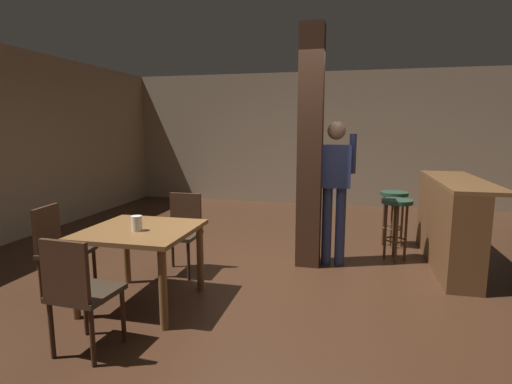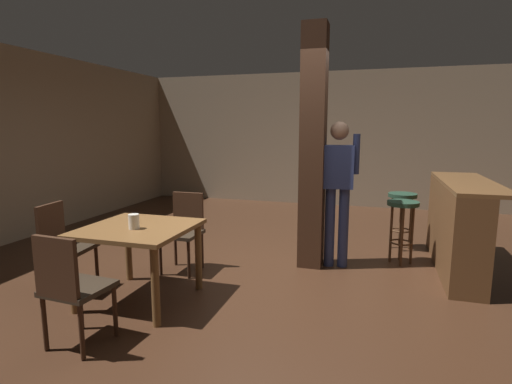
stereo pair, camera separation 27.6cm
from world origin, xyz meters
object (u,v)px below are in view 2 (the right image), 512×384
object	(u,v)px
chair_south	(70,285)
chair_north	(184,227)
chair_west	(62,242)
standing_person	(338,184)
bar_counter	(456,225)
bar_stool_near	(402,216)
dining_table	(139,238)
bar_stool_mid	(402,207)
napkin_cup	(134,222)

from	to	relation	value
chair_south	chair_north	world-z (taller)	same
chair_west	standing_person	distance (m)	3.04
bar_counter	chair_west	bearing A→B (deg)	-154.65
standing_person	bar_stool_near	distance (m)	0.92
chair_north	dining_table	bearing A→B (deg)	-91.48
standing_person	bar_counter	bearing A→B (deg)	12.90
chair_west	bar_counter	size ratio (longest dim) A/B	0.46
dining_table	bar_stool_near	distance (m)	3.08
dining_table	bar_stool_mid	size ratio (longest dim) A/B	1.26
chair_west	bar_stool_near	world-z (taller)	chair_west
bar_counter	bar_stool_mid	size ratio (longest dim) A/B	2.49
chair_south	standing_person	bearing A→B (deg)	55.01
chair_north	bar_stool_mid	size ratio (longest dim) A/B	1.15
chair_south	chair_north	distance (m)	1.79
chair_south	chair_west	bearing A→B (deg)	135.03
chair_west	chair_south	size ratio (longest dim) A/B	1.00
dining_table	bar_stool_mid	bearing A→B (deg)	45.01
dining_table	chair_north	size ratio (longest dim) A/B	1.09
chair_west	bar_stool_mid	distance (m)	4.19
napkin_cup	standing_person	size ratio (longest dim) A/B	0.08
chair_south	napkin_cup	xyz separation A→B (m)	(0.01, 0.82, 0.29)
chair_south	bar_counter	xyz separation A→B (m)	(3.03, 2.73, 0.03)
chair_west	chair_north	distance (m)	1.27
standing_person	bar_stool_near	size ratio (longest dim) A/B	2.22
bar_counter	dining_table	bearing A→B (deg)	-149.01
chair_north	bar_stool_mid	distance (m)	2.93
chair_south	napkin_cup	distance (m)	0.87
chair_north	bar_stool_near	size ratio (longest dim) A/B	1.15
chair_north	bar_stool_near	distance (m)	2.62
chair_west	chair_south	distance (m)	1.24
chair_south	bar_stool_near	world-z (taller)	chair_south
chair_north	bar_counter	xyz separation A→B (m)	(3.01, 0.94, 0.03)
dining_table	chair_south	world-z (taller)	chair_south
dining_table	standing_person	size ratio (longest dim) A/B	0.57
bar_stool_near	standing_person	bearing A→B (deg)	-155.54
chair_south	bar_counter	bearing A→B (deg)	42.00
bar_stool_near	bar_stool_mid	bearing A→B (deg)	87.61
dining_table	chair_west	xyz separation A→B (m)	(-0.87, -0.03, -0.11)
bar_stool_near	bar_stool_mid	xyz separation A→B (m)	(0.03, 0.62, 0.00)
chair_north	bar_stool_mid	bearing A→B (deg)	33.06
napkin_cup	standing_person	world-z (taller)	standing_person
dining_table	napkin_cup	xyz separation A→B (m)	(0.02, -0.09, 0.18)
chair_west	chair_south	bearing A→B (deg)	-44.97
chair_south	bar_stool_near	size ratio (longest dim) A/B	1.15
chair_south	napkin_cup	world-z (taller)	chair_south
chair_north	bar_stool_mid	world-z (taller)	chair_north
chair_west	chair_north	size ratio (longest dim) A/B	1.00
dining_table	standing_person	xyz separation A→B (m)	(1.70, 1.52, 0.39)
dining_table	chair_north	world-z (taller)	chair_north
dining_table	napkin_cup	bearing A→B (deg)	-79.29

